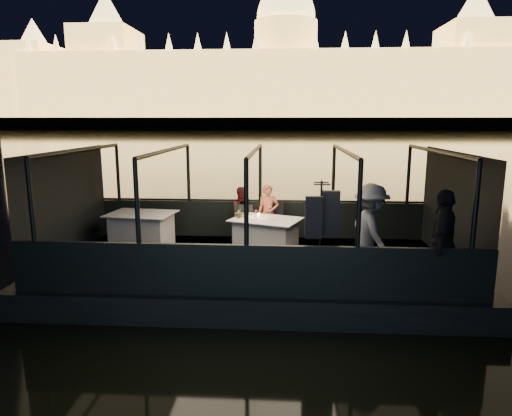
# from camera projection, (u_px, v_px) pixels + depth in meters

# --- Properties ---
(river_water) EXTENTS (500.00, 500.00, 0.00)m
(river_water) POSITION_uv_depth(u_px,v_px,m) (283.00, 137.00, 88.05)
(river_water) COLOR black
(river_water) RESTS_ON ground
(boat_hull) EXTENTS (8.60, 4.40, 1.00)m
(boat_hull) POSITION_uv_depth(u_px,v_px,m) (255.00, 283.00, 9.70)
(boat_hull) COLOR black
(boat_hull) RESTS_ON river_water
(boat_deck) EXTENTS (8.00, 4.00, 0.04)m
(boat_deck) POSITION_uv_depth(u_px,v_px,m) (255.00, 261.00, 9.61)
(boat_deck) COLOR black
(boat_deck) RESTS_ON boat_hull
(gunwale_port) EXTENTS (8.00, 0.08, 0.90)m
(gunwale_port) POSITION_uv_depth(u_px,v_px,m) (260.00, 219.00, 11.48)
(gunwale_port) COLOR black
(gunwale_port) RESTS_ON boat_deck
(gunwale_starboard) EXTENTS (8.00, 0.08, 0.90)m
(gunwale_starboard) POSITION_uv_depth(u_px,v_px,m) (247.00, 271.00, 7.56)
(gunwale_starboard) COLOR black
(gunwale_starboard) RESTS_ON boat_deck
(cabin_glass_port) EXTENTS (8.00, 0.02, 1.40)m
(cabin_glass_port) POSITION_uv_depth(u_px,v_px,m) (260.00, 174.00, 11.26)
(cabin_glass_port) COLOR #99B2B2
(cabin_glass_port) RESTS_ON gunwale_port
(cabin_glass_starboard) EXTENTS (8.00, 0.02, 1.40)m
(cabin_glass_starboard) POSITION_uv_depth(u_px,v_px,m) (246.00, 203.00, 7.34)
(cabin_glass_starboard) COLOR #99B2B2
(cabin_glass_starboard) RESTS_ON gunwale_starboard
(cabin_roof_glass) EXTENTS (8.00, 4.00, 0.02)m
(cabin_roof_glass) POSITION_uv_depth(u_px,v_px,m) (255.00, 151.00, 9.16)
(cabin_roof_glass) COLOR #99B2B2
(cabin_roof_glass) RESTS_ON boat_deck
(end_wall_fore) EXTENTS (0.02, 4.00, 2.30)m
(end_wall_fore) POSITION_uv_depth(u_px,v_px,m) (66.00, 205.00, 9.64)
(end_wall_fore) COLOR black
(end_wall_fore) RESTS_ON boat_deck
(end_wall_aft) EXTENTS (0.02, 4.00, 2.30)m
(end_wall_aft) POSITION_uv_depth(u_px,v_px,m) (454.00, 209.00, 9.13)
(end_wall_aft) COLOR black
(end_wall_aft) RESTS_ON boat_deck
(canopy_ribs) EXTENTS (8.00, 4.00, 2.30)m
(canopy_ribs) POSITION_uv_depth(u_px,v_px,m) (255.00, 207.00, 9.39)
(canopy_ribs) COLOR black
(canopy_ribs) RESTS_ON boat_deck
(embankment) EXTENTS (400.00, 140.00, 6.00)m
(embankment) POSITION_uv_depth(u_px,v_px,m) (285.00, 124.00, 215.18)
(embankment) COLOR #423D33
(embankment) RESTS_ON ground
(parliament_building) EXTENTS (220.00, 32.00, 60.00)m
(parliament_building) POSITION_uv_depth(u_px,v_px,m) (286.00, 52.00, 175.54)
(parliament_building) COLOR #F2D18C
(parliament_building) RESTS_ON embankment
(dining_table_central) EXTENTS (1.73, 1.49, 0.77)m
(dining_table_central) POSITION_uv_depth(u_px,v_px,m) (266.00, 236.00, 10.12)
(dining_table_central) COLOR white
(dining_table_central) RESTS_ON boat_deck
(dining_table_aft) EXTENTS (1.61, 1.26, 0.79)m
(dining_table_aft) POSITION_uv_depth(u_px,v_px,m) (142.00, 230.00, 10.64)
(dining_table_aft) COLOR white
(dining_table_aft) RESTS_ON boat_deck
(chair_port_left) EXTENTS (0.50, 0.50, 0.93)m
(chair_port_left) POSITION_uv_depth(u_px,v_px,m) (243.00, 227.00, 10.65)
(chair_port_left) COLOR black
(chair_port_left) RESTS_ON boat_deck
(chair_port_right) EXTENTS (0.49, 0.49, 1.00)m
(chair_port_right) POSITION_uv_depth(u_px,v_px,m) (273.00, 224.00, 10.93)
(chair_port_right) COLOR black
(chair_port_right) RESTS_ON boat_deck
(coat_stand) EXTENTS (0.63, 0.56, 1.90)m
(coat_stand) POSITION_uv_depth(u_px,v_px,m) (320.00, 237.00, 7.98)
(coat_stand) COLOR black
(coat_stand) RESTS_ON boat_deck
(person_woman_coral) EXTENTS (0.52, 0.36, 1.41)m
(person_woman_coral) POSITION_uv_depth(u_px,v_px,m) (268.00, 212.00, 10.91)
(person_woman_coral) COLOR #DB6D4F
(person_woman_coral) RESTS_ON boat_deck
(person_man_maroon) EXTENTS (0.77, 0.68, 1.32)m
(person_man_maroon) POSITION_uv_depth(u_px,v_px,m) (243.00, 210.00, 11.07)
(person_man_maroon) COLOR #3D1115
(person_man_maroon) RESTS_ON boat_deck
(passenger_stripe) EXTENTS (0.94, 1.29, 1.80)m
(passenger_stripe) POSITION_uv_depth(u_px,v_px,m) (370.00, 235.00, 8.34)
(passenger_stripe) COLOR silver
(passenger_stripe) RESTS_ON boat_deck
(passenger_dark) EXTENTS (0.86, 1.16, 1.82)m
(passenger_dark) POSITION_uv_depth(u_px,v_px,m) (442.00, 247.00, 7.54)
(passenger_dark) COLOR black
(passenger_dark) RESTS_ON boat_deck
(wine_bottle) EXTENTS (0.07, 0.07, 0.32)m
(wine_bottle) POSITION_uv_depth(u_px,v_px,m) (239.00, 211.00, 10.12)
(wine_bottle) COLOR #143715
(wine_bottle) RESTS_ON dining_table_central
(bread_basket) EXTENTS (0.24, 0.24, 0.09)m
(bread_basket) POSITION_uv_depth(u_px,v_px,m) (240.00, 215.00, 10.28)
(bread_basket) COLOR brown
(bread_basket) RESTS_ON dining_table_central
(amber_candle) EXTENTS (0.07, 0.07, 0.08)m
(amber_candle) POSITION_uv_depth(u_px,v_px,m) (259.00, 215.00, 10.25)
(amber_candle) COLOR yellow
(amber_candle) RESTS_ON dining_table_central
(plate_near) EXTENTS (0.30, 0.30, 0.01)m
(plate_near) POSITION_uv_depth(u_px,v_px,m) (272.00, 219.00, 10.01)
(plate_near) COLOR silver
(plate_near) RESTS_ON dining_table_central
(plate_far) EXTENTS (0.34, 0.34, 0.02)m
(plate_far) POSITION_uv_depth(u_px,v_px,m) (241.00, 215.00, 10.46)
(plate_far) COLOR silver
(plate_far) RESTS_ON dining_table_central
(wine_glass_white) EXTENTS (0.07, 0.07, 0.19)m
(wine_glass_white) POSITION_uv_depth(u_px,v_px,m) (239.00, 215.00, 10.03)
(wine_glass_white) COLOR white
(wine_glass_white) RESTS_ON dining_table_central
(wine_glass_red) EXTENTS (0.08, 0.08, 0.20)m
(wine_glass_red) POSITION_uv_depth(u_px,v_px,m) (270.00, 211.00, 10.44)
(wine_glass_red) COLOR silver
(wine_glass_red) RESTS_ON dining_table_central
(wine_glass_empty) EXTENTS (0.08, 0.08, 0.20)m
(wine_glass_empty) POSITION_uv_depth(u_px,v_px,m) (256.00, 215.00, 9.97)
(wine_glass_empty) COLOR white
(wine_glass_empty) RESTS_ON dining_table_central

